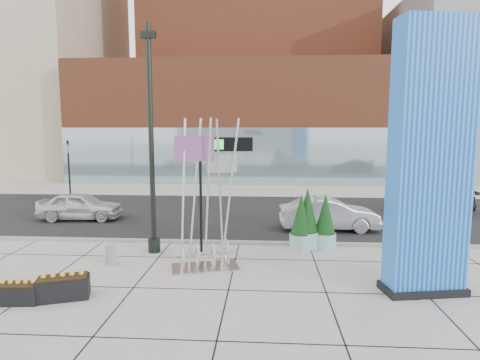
# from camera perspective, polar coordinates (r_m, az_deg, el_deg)

# --- Properties ---
(ground) EXTENTS (160.00, 160.00, 0.00)m
(ground) POSITION_cam_1_polar(r_m,az_deg,el_deg) (13.92, -5.49, -13.63)
(ground) COLOR #9E9991
(ground) RESTS_ON ground
(street_asphalt) EXTENTS (80.00, 12.00, 0.02)m
(street_asphalt) POSITION_cam_1_polar(r_m,az_deg,el_deg) (23.45, -1.61, -4.83)
(street_asphalt) COLOR black
(street_asphalt) RESTS_ON ground
(curb_edge) EXTENTS (80.00, 0.30, 0.12)m
(curb_edge) POSITION_cam_1_polar(r_m,az_deg,el_deg) (17.65, -3.41, -8.81)
(curb_edge) COLOR gray
(curb_edge) RESTS_ON ground
(tower_podium) EXTENTS (34.00, 10.00, 11.00)m
(tower_podium) POSITION_cam_1_polar(r_m,az_deg,el_deg) (39.84, 2.07, 8.17)
(tower_podium) COLOR brown
(tower_podium) RESTS_ON ground
(tower_glass_front) EXTENTS (34.00, 0.60, 5.00)m
(tower_glass_front) POSITION_cam_1_polar(r_m,az_deg,el_deg) (35.12, 1.83, 3.37)
(tower_glass_front) COLOR #8CA5B2
(tower_glass_front) RESTS_ON ground
(building_beige_left) EXTENTS (18.00, 20.00, 34.00)m
(building_beige_left) POSITION_cam_1_polar(r_m,az_deg,el_deg) (55.91, -28.31, 18.99)
(building_beige_left) COLOR tan
(building_beige_left) RESTS_ON ground
(blue_pylon) EXTENTS (2.58, 1.47, 8.11)m
(blue_pylon) POSITION_cam_1_polar(r_m,az_deg,el_deg) (13.04, 25.38, 1.96)
(blue_pylon) COLOR #0C3FC0
(blue_pylon) RESTS_ON ground
(lamp_post) EXTENTS (0.57, 0.49, 8.93)m
(lamp_post) POSITION_cam_1_polar(r_m,az_deg,el_deg) (16.16, -12.43, 2.50)
(lamp_post) COLOR black
(lamp_post) RESTS_ON ground
(public_art_sculpture) EXTENTS (2.58, 1.76, 5.36)m
(public_art_sculpture) POSITION_cam_1_polar(r_m,az_deg,el_deg) (14.33, -4.95, -7.10)
(public_art_sculpture) COLOR silver
(public_art_sculpture) RESTS_ON ground
(concrete_bollard) EXTENTS (0.39, 0.39, 0.76)m
(concrete_bollard) POSITION_cam_1_polar(r_m,az_deg,el_deg) (15.67, -17.85, -10.07)
(concrete_bollard) COLOR gray
(concrete_bollard) RESTS_ON ground
(overhead_street_sign) EXTENTS (2.19, 0.39, 4.62)m
(overhead_street_sign) POSITION_cam_1_polar(r_m,az_deg,el_deg) (15.75, -2.85, 3.70)
(overhead_street_sign) COLOR black
(overhead_street_sign) RESTS_ON ground
(round_planter_east) EXTENTS (0.93, 0.93, 2.33)m
(round_planter_east) POSITION_cam_1_polar(r_m,az_deg,el_deg) (17.06, 12.00, -5.92)
(round_planter_east) COLOR #90C2BD
(round_planter_east) RESTS_ON ground
(round_planter_mid) EXTENTS (1.03, 1.03, 2.56)m
(round_planter_mid) POSITION_cam_1_polar(r_m,az_deg,el_deg) (16.94, 9.52, -5.57)
(round_planter_mid) COLOR #90C2BD
(round_planter_mid) RESTS_ON ground
(round_planter_west) EXTENTS (0.93, 0.93, 2.33)m
(round_planter_west) POSITION_cam_1_polar(r_m,az_deg,el_deg) (16.76, 8.67, -6.07)
(round_planter_west) COLOR #90C2BD
(round_planter_west) RESTS_ON ground
(box_planter_north) EXTENTS (1.60, 1.16, 0.79)m
(box_planter_north) POSITION_cam_1_polar(r_m,az_deg,el_deg) (13.25, -23.85, -13.67)
(box_planter_north) COLOR black
(box_planter_north) RESTS_ON ground
(box_planter_south) EXTENTS (1.26, 0.70, 0.67)m
(box_planter_south) POSITION_cam_1_polar(r_m,az_deg,el_deg) (13.53, -28.97, -13.81)
(box_planter_south) COLOR black
(box_planter_south) RESTS_ON ground
(car_white_west) EXTENTS (4.53, 2.07, 1.51)m
(car_white_west) POSITION_cam_1_polar(r_m,az_deg,el_deg) (23.53, -21.80, -3.48)
(car_white_west) COLOR silver
(car_white_west) RESTS_ON ground
(car_silver_mid) EXTENTS (4.85, 1.92, 1.57)m
(car_silver_mid) POSITION_cam_1_polar(r_m,az_deg,el_deg) (20.12, 12.51, -4.82)
(car_silver_mid) COLOR #A1A4A9
(car_silver_mid) RESTS_ON ground
(car_dark_east) EXTENTS (4.96, 2.26, 1.41)m
(car_dark_east) POSITION_cam_1_polar(r_m,az_deg,el_deg) (26.02, 25.39, -2.77)
(car_dark_east) COLOR black
(car_dark_east) RESTS_ON ground
(traffic_signal) EXTENTS (0.15, 0.18, 4.10)m
(traffic_signal) POSITION_cam_1_polar(r_m,az_deg,el_deg) (31.31, -23.17, 1.91)
(traffic_signal) COLOR black
(traffic_signal) RESTS_ON ground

